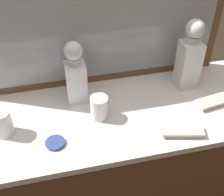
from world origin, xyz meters
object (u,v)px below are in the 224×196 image
Objects in this scene: crystal_tumbler_center at (3,124)px; silver_brush_front at (213,102)px; silver_brush_far_right at (182,131)px; porcelain_dish at (55,143)px; crystal_decanter_rear at (76,78)px; crystal_decanter_left at (189,60)px; crystal_tumbler_far_left at (99,108)px.

crystal_tumbler_center is 0.69× the size of silver_brush_front.
silver_brush_far_right is 0.48m from porcelain_dish.
silver_brush_far_right is (0.36, -0.30, -0.10)m from crystal_decanter_rear.
crystal_decanter_rear is at bearing 163.38° from silver_brush_front.
crystal_decanter_rear is at bearing 63.55° from porcelain_dish.
crystal_decanter_rear is 0.48m from silver_brush_far_right.
crystal_decanter_rear is 0.59m from silver_brush_front.
crystal_decanter_left reaches higher than crystal_tumbler_center.
crystal_decanter_rear is 0.29m from porcelain_dish.
silver_brush_front is (0.06, -0.16, -0.12)m from crystal_decanter_left.
crystal_decanter_left is at bearing 64.94° from silver_brush_far_right.
crystal_tumbler_far_left is 0.49m from silver_brush_front.
crystal_decanter_left reaches higher than crystal_decanter_rear.
porcelain_dish is (-0.62, -0.23, -0.12)m from crystal_decanter_left.
crystal_decanter_rear is at bearing 178.86° from crystal_decanter_left.
silver_brush_front reaches higher than porcelain_dish.
silver_brush_far_right is at bearing -39.34° from crystal_decanter_rear.
silver_brush_front is at bearing 6.05° from porcelain_dish.
silver_brush_far_right and silver_brush_front have the same top height.
crystal_tumbler_center is 0.86m from silver_brush_front.
porcelain_dish is (-0.12, -0.24, -0.11)m from crystal_decanter_rear.
crystal_tumbler_center reaches higher than silver_brush_far_right.
crystal_tumbler_far_left is at bearing -164.06° from crystal_decanter_left.
crystal_decanter_left is 2.98× the size of crystal_tumbler_center.
crystal_decanter_left is at bearing 15.94° from crystal_tumbler_far_left.
crystal_decanter_left is 3.26× the size of crystal_tumbler_far_left.
silver_brush_front is at bearing -4.15° from crystal_tumbler_far_left.
crystal_tumbler_far_left is at bearing 175.85° from silver_brush_front.
crystal_decanter_left reaches higher than silver_brush_far_right.
crystal_tumbler_far_left is 0.63× the size of silver_brush_front.
silver_brush_far_right is 1.08× the size of silver_brush_front.
crystal_tumbler_center is (-0.30, -0.14, -0.06)m from crystal_decanter_rear.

